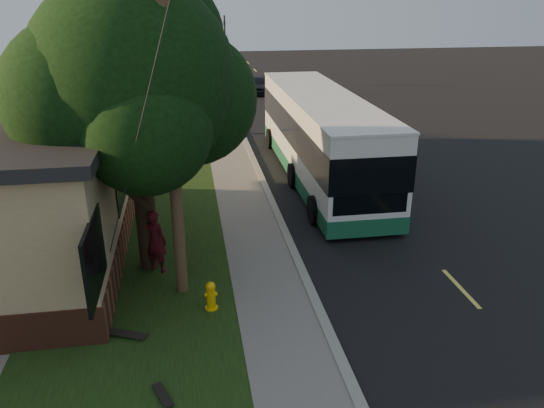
{
  "coord_description": "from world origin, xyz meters",
  "views": [
    {
      "loc": [
        -2.91,
        -11.26,
        7.36
      ],
      "look_at": [
        -0.59,
        3.06,
        1.5
      ],
      "focal_mm": 35.0,
      "sensor_mm": 36.0,
      "label": 1
    }
  ],
  "objects_px": {
    "utility_pole": "(170,118)",
    "traffic_signal": "(225,45)",
    "fire_hydrant": "(211,296)",
    "skateboard_main": "(163,395)",
    "dumpster": "(15,209)",
    "bare_tree_near": "(175,94)",
    "skateboard_spare": "(128,334)",
    "skateboarder": "(156,241)",
    "bare_tree_far": "(183,67)",
    "distant_car": "(257,84)",
    "leafy_tree": "(135,84)",
    "transit_bus": "(320,134)"
  },
  "relations": [
    {
      "from": "utility_pole",
      "to": "traffic_signal",
      "type": "bearing_deg",
      "value": 83.42
    },
    {
      "from": "fire_hydrant",
      "to": "skateboard_main",
      "type": "xyz_separation_m",
      "value": [
        -1.1,
        -2.95,
        -0.31
      ]
    },
    {
      "from": "utility_pole",
      "to": "dumpster",
      "type": "distance_m",
      "value": 8.55
    },
    {
      "from": "fire_hydrant",
      "to": "utility_pole",
      "type": "height_order",
      "value": "utility_pole"
    },
    {
      "from": "bare_tree_near",
      "to": "skateboard_spare",
      "type": "height_order",
      "value": "bare_tree_near"
    },
    {
      "from": "skateboarder",
      "to": "skateboard_spare",
      "type": "distance_m",
      "value": 3.18
    },
    {
      "from": "skateboard_main",
      "to": "bare_tree_far",
      "type": "bearing_deg",
      "value": 88.78
    },
    {
      "from": "traffic_signal",
      "to": "distant_car",
      "type": "xyz_separation_m",
      "value": [
        2.06,
        -4.48,
        -2.5
      ]
    },
    {
      "from": "leafy_tree",
      "to": "dumpster",
      "type": "distance_m",
      "value": 7.38
    },
    {
      "from": "skateboard_main",
      "to": "distant_car",
      "type": "xyz_separation_m",
      "value": [
        6.26,
        32.47,
        0.55
      ]
    },
    {
      "from": "bare_tree_near",
      "to": "skateboarder",
      "type": "distance_m",
      "value": 15.88
    },
    {
      "from": "bare_tree_far",
      "to": "traffic_signal",
      "type": "height_order",
      "value": "traffic_signal"
    },
    {
      "from": "traffic_signal",
      "to": "distant_car",
      "type": "distance_m",
      "value": 5.52
    },
    {
      "from": "leafy_tree",
      "to": "distant_car",
      "type": "bearing_deg",
      "value": 75.95
    },
    {
      "from": "leafy_tree",
      "to": "skateboarder",
      "type": "height_order",
      "value": "leafy_tree"
    },
    {
      "from": "bare_tree_near",
      "to": "traffic_signal",
      "type": "bearing_deg",
      "value": 75.96
    },
    {
      "from": "transit_bus",
      "to": "skateboard_spare",
      "type": "distance_m",
      "value": 12.59
    },
    {
      "from": "leafy_tree",
      "to": "traffic_signal",
      "type": "distance_m",
      "value": 31.76
    },
    {
      "from": "bare_tree_near",
      "to": "traffic_signal",
      "type": "height_order",
      "value": "traffic_signal"
    },
    {
      "from": "bare_tree_near",
      "to": "distant_car",
      "type": "xyz_separation_m",
      "value": [
        6.06,
        11.52,
        -1.48
      ]
    },
    {
      "from": "leafy_tree",
      "to": "bare_tree_far",
      "type": "relative_size",
      "value": 1.94
    },
    {
      "from": "fire_hydrant",
      "to": "skateboarder",
      "type": "xyz_separation_m",
      "value": [
        -1.38,
        2.17,
        0.55
      ]
    },
    {
      "from": "leafy_tree",
      "to": "utility_pole",
      "type": "bearing_deg",
      "value": -62.4
    },
    {
      "from": "fire_hydrant",
      "to": "skateboard_spare",
      "type": "relative_size",
      "value": 0.8
    },
    {
      "from": "fire_hydrant",
      "to": "skateboarder",
      "type": "relative_size",
      "value": 0.41
    },
    {
      "from": "transit_bus",
      "to": "leafy_tree",
      "type": "bearing_deg",
      "value": -134.2
    },
    {
      "from": "traffic_signal",
      "to": "distant_car",
      "type": "bearing_deg",
      "value": -65.34
    },
    {
      "from": "skateboard_main",
      "to": "distant_car",
      "type": "height_order",
      "value": "distant_car"
    },
    {
      "from": "bare_tree_near",
      "to": "traffic_signal",
      "type": "xyz_separation_m",
      "value": [
        4.0,
        16.0,
        1.01
      ]
    },
    {
      "from": "utility_pole",
      "to": "transit_bus",
      "type": "bearing_deg",
      "value": 55.77
    },
    {
      "from": "leafy_tree",
      "to": "distant_car",
      "type": "distance_m",
      "value": 28.07
    },
    {
      "from": "bare_tree_near",
      "to": "bare_tree_far",
      "type": "height_order",
      "value": "bare_tree_near"
    },
    {
      "from": "skateboarder",
      "to": "distant_car",
      "type": "relative_size",
      "value": 0.46
    },
    {
      "from": "leafy_tree",
      "to": "skateboarder",
      "type": "xyz_separation_m",
      "value": [
        0.19,
        -0.48,
        -4.19
      ]
    },
    {
      "from": "leafy_tree",
      "to": "traffic_signal",
      "type": "xyz_separation_m",
      "value": [
        4.67,
        31.35,
        -2.0
      ]
    },
    {
      "from": "fire_hydrant",
      "to": "transit_bus",
      "type": "xyz_separation_m",
      "value": [
        5.06,
        9.47,
        1.42
      ]
    },
    {
      "from": "dumpster",
      "to": "traffic_signal",
      "type": "bearing_deg",
      "value": 71.56
    },
    {
      "from": "leafy_tree",
      "to": "skateboard_main",
      "type": "relative_size",
      "value": 10.23
    },
    {
      "from": "bare_tree_near",
      "to": "fire_hydrant",
      "type": "bearing_deg",
      "value": -87.14
    },
    {
      "from": "leafy_tree",
      "to": "transit_bus",
      "type": "height_order",
      "value": "leafy_tree"
    },
    {
      "from": "skateboarder",
      "to": "bare_tree_far",
      "type": "bearing_deg",
      "value": -61.27
    },
    {
      "from": "traffic_signal",
      "to": "skateboarder",
      "type": "bearing_deg",
      "value": -98.0
    },
    {
      "from": "utility_pole",
      "to": "distant_car",
      "type": "bearing_deg",
      "value": 78.39
    },
    {
      "from": "fire_hydrant",
      "to": "skateboarder",
      "type": "height_order",
      "value": "skateboarder"
    },
    {
      "from": "transit_bus",
      "to": "skateboard_spare",
      "type": "height_order",
      "value": "transit_bus"
    },
    {
      "from": "traffic_signal",
      "to": "skateboard_spare",
      "type": "relative_size",
      "value": 5.92
    },
    {
      "from": "traffic_signal",
      "to": "dumpster",
      "type": "bearing_deg",
      "value": -108.44
    },
    {
      "from": "utility_pole",
      "to": "distant_car",
      "type": "height_order",
      "value": "utility_pole"
    },
    {
      "from": "fire_hydrant",
      "to": "skateboard_main",
      "type": "relative_size",
      "value": 0.97
    },
    {
      "from": "utility_pole",
      "to": "skateboard_spare",
      "type": "height_order",
      "value": "utility_pole"
    }
  ]
}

